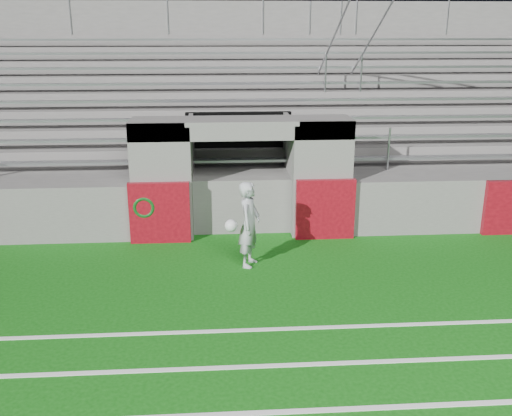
{
  "coord_description": "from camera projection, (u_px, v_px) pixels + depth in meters",
  "views": [
    {
      "loc": [
        -0.53,
        -8.83,
        4.47
      ],
      "look_at": [
        0.2,
        1.8,
        1.1
      ],
      "focal_mm": 40.0,
      "sensor_mm": 36.0,
      "label": 1
    }
  ],
  "objects": [
    {
      "name": "ground",
      "position": [
        252.0,
        301.0,
        9.78
      ],
      "size": [
        90.0,
        90.0,
        0.0
      ],
      "primitive_type": "plane",
      "color": "#0E520D",
      "rests_on": "ground"
    },
    {
      "name": "stadium_structure",
      "position": [
        235.0,
        133.0,
        16.91
      ],
      "size": [
        26.0,
        8.48,
        5.42
      ],
      "color": "#605D5B",
      "rests_on": "ground"
    },
    {
      "name": "goalkeeper_with_ball",
      "position": [
        249.0,
        224.0,
        11.01
      ],
      "size": [
        0.77,
        0.72,
        1.69
      ],
      "color": "#A8ADB1",
      "rests_on": "ground"
    },
    {
      "name": "hose_coil",
      "position": [
        144.0,
        209.0,
        12.19
      ],
      "size": [
        0.5,
        0.14,
        0.57
      ],
      "color": "#0C3C0C",
      "rests_on": "ground"
    }
  ]
}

